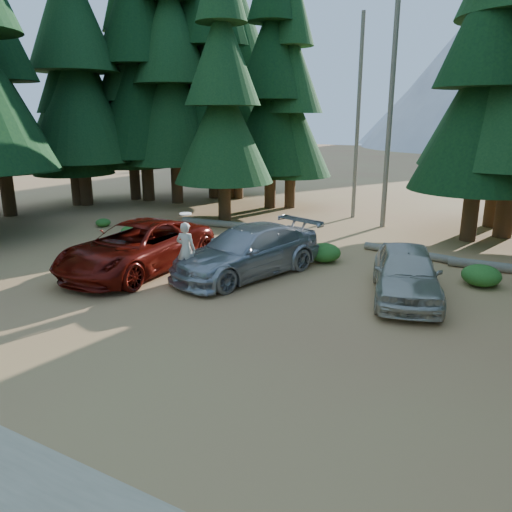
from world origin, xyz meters
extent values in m
plane|color=#B6754D|center=(0.00, 0.00, 0.00)|extent=(160.00, 160.00, 0.00)
cylinder|color=#665D51|center=(0.80, 14.50, 6.00)|extent=(0.24, 0.24, 12.00)
cylinder|color=#665D51|center=(-1.20, 16.00, 5.00)|extent=(0.20, 0.20, 10.00)
cone|color=#989BA0|center=(0.00, 85.00, 14.00)|extent=(44.00, 44.00, 28.00)
cone|color=#989BA0|center=(-8.00, 95.00, 10.00)|extent=(36.00, 36.00, 20.00)
imported|color=#600F08|center=(-4.57, 3.23, 0.85)|extent=(2.99, 6.17, 1.69)
imported|color=#9FA2A6|center=(-1.07, 4.73, 0.82)|extent=(3.87, 6.05, 1.63)
imported|color=#BCB8A7|center=(4.09, 5.10, 0.78)|extent=(3.09, 4.91, 1.56)
imported|color=beige|center=(-2.14, 2.79, 1.20)|extent=(0.69, 0.51, 1.72)
cylinder|color=white|center=(-2.14, 2.84, 2.31)|extent=(0.36, 0.36, 0.04)
cylinder|color=#665D51|center=(-5.58, 10.50, 0.17)|extent=(4.83, 0.77, 0.34)
cylinder|color=#665D51|center=(3.13, 9.70, 0.15)|extent=(3.55, 0.88, 0.29)
ellipsoid|color=#2B691F|center=(-8.52, 7.04, 0.22)|extent=(0.80, 0.80, 0.44)
ellipsoid|color=#2B691F|center=(-5.82, 8.63, 0.23)|extent=(0.84, 0.84, 0.46)
ellipsoid|color=#2B691F|center=(-3.30, 9.46, 0.32)|extent=(1.18, 1.18, 0.65)
ellipsoid|color=#2B691F|center=(-1.99, 8.91, 0.30)|extent=(1.08, 1.08, 0.59)
ellipsoid|color=#2B691F|center=(0.58, 7.48, 0.34)|extent=(1.22, 1.22, 0.67)
ellipsoid|color=#2B691F|center=(5.92, 7.38, 0.33)|extent=(1.20, 1.20, 0.66)
ellipsoid|color=#2B691F|center=(-10.98, 7.84, 0.20)|extent=(0.71, 0.71, 0.39)
camera|label=1|loc=(7.06, -9.13, 5.19)|focal=35.00mm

